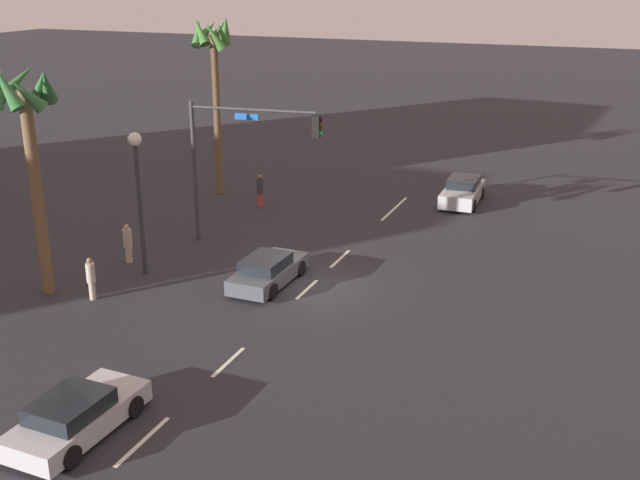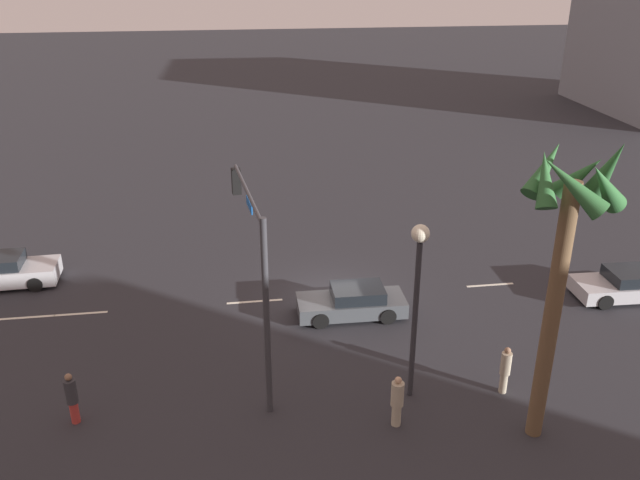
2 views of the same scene
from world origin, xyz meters
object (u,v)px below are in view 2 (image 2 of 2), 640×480
Objects in this scene: car_0 at (627,285)px; car_2 at (4,271)px; pedestrian_0 at (397,400)px; palm_tree_0 at (567,231)px; pedestrian_1 at (505,369)px; traffic_signal at (254,255)px; pedestrian_2 at (72,397)px; car_1 at (353,302)px; streetlamp at (417,279)px.

car_0 is 26.61m from car_2.
palm_tree_0 is at bearing 166.14° from pedestrian_0.
pedestrian_1 is at bearing -164.49° from pedestrian_0.
traffic_signal is 3.83× the size of pedestrian_1.
pedestrian_2 reaches higher than car_2.
car_2 is at bearing -64.25° from pedestrian_2.
pedestrian_1 is (7.71, 5.48, 0.32)m from car_0.
car_2 is (26.14, -4.95, 0.07)m from car_0.
pedestrian_0 is 0.99× the size of pedestrian_2.
car_1 is at bearing -55.05° from pedestrian_1.
car_2 is 0.73× the size of streetlamp.
pedestrian_0 is 7.06m from palm_tree_0.
pedestrian_2 is at bearing -0.80° from streetlamp.
pedestrian_2 reaches higher than pedestrian_0.
streetlamp reaches higher than pedestrian_2.
pedestrian_0 is (-3.99, 3.30, -3.59)m from traffic_signal.
pedestrian_2 is at bearing -1.96° from pedestrian_1.
pedestrian_2 is (5.75, 1.76, -3.57)m from traffic_signal.
car_2 is 23.17m from palm_tree_0.
car_1 is (11.65, -0.17, 0.00)m from car_0.
traffic_signal is 1.09× the size of streetlamp.
traffic_signal reaches higher than car_1.
streetlamp reaches higher than pedestrian_0.
pedestrian_0 is 9.86m from pedestrian_2.
car_0 is 12.28m from palm_tree_0.
streetlamp is at bearing 146.68° from car_2.
palm_tree_0 is (-8.02, 4.29, 2.12)m from traffic_signal.
car_0 is at bearing -144.61° from pedestrian_1.
car_2 is at bearing -38.35° from pedestrian_0.
car_1 is 0.72× the size of streetlamp.
streetlamp is at bearing 25.61° from car_0.
car_2 is at bearing -29.51° from pedestrian_1.
pedestrian_2 is at bearing -10.45° from palm_tree_0.
car_1 is 0.97× the size of car_2.
palm_tree_0 is at bearing 146.06° from car_2.
car_1 is 6.51m from streetlamp.
car_2 is 21.18m from pedestrian_1.
pedestrian_0 is at bearing 170.99° from pedestrian_2.
car_0 is at bearing -166.78° from pedestrian_2.
car_1 is at bearing 161.72° from car_2.
car_2 is 18.75m from streetlamp.
car_0 is at bearing 179.18° from car_1.
car_0 is at bearing -135.06° from palm_tree_0.
streetlamp is at bearing -120.77° from pedestrian_0.
car_1 is 0.47× the size of palm_tree_0.
pedestrian_1 is at bearing 178.04° from pedestrian_2.
streetlamp is at bearing 99.51° from car_1.
palm_tree_0 reaches higher than car_0.
pedestrian_0 reaches higher than car_2.
traffic_signal reaches higher than pedestrian_1.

